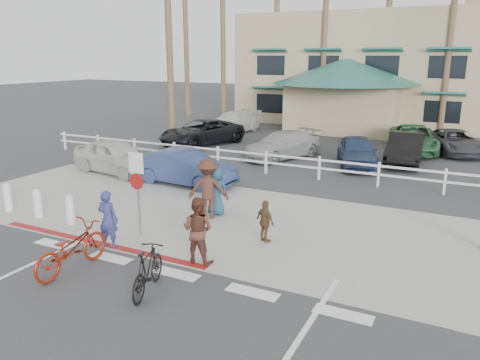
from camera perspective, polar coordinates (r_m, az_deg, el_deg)
The scene contains 35 objects.
ground at distance 10.95m, azimuth -9.61°, elevation -12.51°, with size 140.00×140.00×0.00m, color #333335.
bike_path at distance 9.64m, azimuth -16.92°, elevation -17.07°, with size 12.00×16.00×0.01m, color #333335.
sidewalk_plaza at distance 14.49m, azimuth 0.92°, elevation -5.26°, with size 22.00×7.00×0.01m, color gray.
cross_street at distance 18.00m, azimuth 6.46°, elevation -1.30°, with size 40.00×5.00×0.01m, color #333335.
parking_lot at distance 26.89m, azimuth 13.54°, elevation 3.80°, with size 50.00×16.00×0.01m, color #333335.
curb_red at distance 13.57m, azimuth -16.97°, elevation -7.36°, with size 7.00×0.25×0.02m, color maroon.
rail_fence at distance 19.56m, azimuth 9.92°, elevation 1.39°, with size 29.40×0.16×1.00m, color silver, non-canonical shape.
building at distance 38.96m, azimuth 21.66°, elevation 14.88°, with size 28.00×16.00×11.30m, color tan, non-canonical shape.
sign_post at distance 13.37m, azimuth -12.33°, elevation -0.85°, with size 0.50×0.10×2.90m, color gray, non-canonical shape.
bollard_0 at distance 15.17m, azimuth -20.01°, elevation -3.39°, with size 0.26×0.26×0.95m, color silver, non-canonical shape.
bollard_1 at distance 16.18m, azimuth -23.44°, elevation -2.60°, with size 0.26×0.26×0.95m, color silver, non-canonical shape.
bollard_2 at distance 17.25m, azimuth -26.45°, elevation -1.90°, with size 0.26×0.26×0.95m, color silver, non-canonical shape.
palm_0 at distance 40.31m, azimuth -6.65°, elevation 18.40°, with size 4.00×4.00×15.00m, color #1F521F, non-canonical shape.
palm_1 at distance 37.35m, azimuth -2.10°, elevation 17.23°, with size 4.00×4.00×13.00m, color #1F521F, non-canonical shape.
palm_2 at distance 36.62m, azimuth 4.52°, elevation 19.59°, with size 4.00×4.00×16.00m, color #1F521F, non-canonical shape.
palm_3 at distance 34.27m, azimuth 10.33°, elevation 18.05°, with size 4.00×4.00×14.00m, color #1F521F, non-canonical shape.
palm_4 at distance 34.36m, azimuth 17.63°, elevation 18.45°, with size 4.00×4.00×15.00m, color #1F521F, non-canonical shape.
palm_5 at distance 32.85m, azimuth 24.35°, elevation 16.29°, with size 4.00×4.00×13.00m, color #1F521F, non-canonical shape.
palm_10 at distance 27.77m, azimuth -8.65°, elevation 16.83°, with size 4.00×4.00×12.00m, color #1F521F, non-canonical shape.
bike_red at distance 11.93m, azimuth -19.89°, elevation -7.83°, with size 0.76×2.19×1.15m, color maroon.
rider_red at distance 12.96m, azimuth -15.79°, elevation -4.62°, with size 0.58×0.38×1.59m, color navy.
bike_black at distance 10.47m, azimuth -11.19°, elevation -10.74°, with size 0.49×1.74×1.04m, color black.
rider_black at distance 11.64m, azimuth -5.16°, elevation -6.08°, with size 0.82×0.64×1.69m, color #532B21.
pedestrian_a at distance 14.69m, azimuth -3.90°, elevation -1.06°, with size 1.25×0.72×1.93m, color #42231B.
pedestrian_child at distance 12.89m, azimuth 3.10°, elevation -5.08°, with size 0.71×0.29×1.21m, color brown.
pedestrian_b at distance 15.04m, azimuth -2.91°, elevation -1.37°, with size 0.77×0.50×1.58m, color navy.
car_white_sedan at distance 18.73m, azimuth -6.76°, elevation 1.54°, with size 1.48×4.25×1.40m, color navy.
car_red_compact at distance 21.18m, azimuth -14.94°, elevation 2.80°, with size 1.74×4.32×1.47m, color beige.
lot_car_0 at distance 27.17m, azimuth -4.68°, elevation 5.81°, with size 2.38×5.17×1.44m, color black.
lot_car_1 at distance 23.66m, azimuth 5.18°, elevation 4.29°, with size 1.84×4.53×1.31m, color #A4A4A4.
lot_car_2 at distance 22.39m, azimuth 14.08°, elevation 3.40°, with size 1.65×4.11×1.40m, color navy.
lot_car_3 at distance 23.66m, azimuth 19.50°, elevation 3.65°, with size 1.53×4.39×1.45m, color black.
lot_car_4 at distance 31.43m, azimuth -0.88°, elevation 7.05°, with size 1.93×4.74×1.38m, color silver.
lot_car_5 at distance 26.74m, azimuth 20.34°, elevation 4.74°, with size 2.31×5.02×1.39m, color #2C603A.
lot_car_6 at distance 27.08m, azimuth 24.72°, elevation 4.25°, with size 2.06×4.46×1.24m, color #36353D.
Camera 1 is at (5.89, -7.76, 5.01)m, focal length 35.00 mm.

